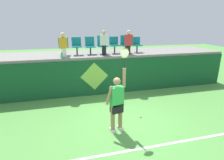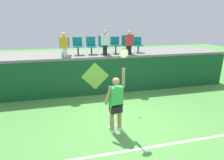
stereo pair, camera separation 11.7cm
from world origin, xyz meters
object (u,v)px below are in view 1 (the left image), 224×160
(tennis_player, at_px, (117,102))
(stadium_chair_6, at_px, (137,44))
(tennis_ball, at_px, (140,117))
(stadium_chair_4, at_px, (114,44))
(spectator_2, at_px, (63,44))
(water_bottle, at_px, (62,55))
(spectator_0, at_px, (129,42))
(spectator_1, at_px, (104,42))
(stadium_chair_3, at_px, (102,44))
(stadium_chair_0, at_px, (63,45))
(stadium_chair_1, at_px, (77,45))
(stadium_chair_5, at_px, (125,43))
(stadium_chair_2, at_px, (90,45))

(tennis_player, distance_m, stadium_chair_6, 4.71)
(tennis_ball, bearing_deg, tennis_player, -151.92)
(stadium_chair_4, relative_size, spectator_2, 0.76)
(water_bottle, distance_m, spectator_2, 0.54)
(stadium_chair_4, xyz_separation_m, spectator_0, (0.57, -0.47, 0.13))
(tennis_player, bearing_deg, spectator_1, 83.76)
(water_bottle, distance_m, stadium_chair_3, 2.10)
(water_bottle, distance_m, spectator_1, 2.01)
(tennis_ball, bearing_deg, stadium_chair_4, 90.64)
(stadium_chair_0, distance_m, stadium_chair_1, 0.60)
(stadium_chair_4, relative_size, spectator_0, 0.72)
(stadium_chair_4, xyz_separation_m, stadium_chair_6, (1.18, 0.00, -0.03))
(stadium_chair_5, bearing_deg, stadium_chair_4, -179.00)
(spectator_0, bearing_deg, stadium_chair_3, 157.94)
(spectator_0, bearing_deg, stadium_chair_1, 168.97)
(stadium_chair_2, bearing_deg, water_bottle, -149.49)
(stadium_chair_3, bearing_deg, spectator_1, -90.00)
(stadium_chair_3, relative_size, spectator_0, 0.77)
(stadium_chair_3, distance_m, stadium_chair_5, 1.18)
(stadium_chair_1, relative_size, stadium_chair_6, 1.05)
(stadium_chair_3, height_order, spectator_2, spectator_2)
(spectator_2, bearing_deg, stadium_chair_3, 14.75)
(stadium_chair_1, distance_m, spectator_0, 2.45)
(tennis_ball, relative_size, spectator_2, 0.06)
(stadium_chair_4, xyz_separation_m, spectator_2, (-2.43, -0.47, 0.09))
(water_bottle, bearing_deg, stadium_chair_0, 82.97)
(tennis_player, bearing_deg, spectator_2, 112.11)
(tennis_ball, height_order, stadium_chair_4, stadium_chair_4)
(water_bottle, distance_m, stadium_chair_5, 3.21)
(stadium_chair_0, bearing_deg, stadium_chair_5, 0.18)
(stadium_chair_2, bearing_deg, stadium_chair_6, -0.13)
(tennis_ball, bearing_deg, stadium_chair_0, 125.63)
(stadium_chair_5, distance_m, spectator_1, 1.25)
(water_bottle, distance_m, spectator_0, 3.15)
(stadium_chair_2, xyz_separation_m, stadium_chair_4, (1.20, -0.01, 0.01))
(stadium_chair_1, relative_size, stadium_chair_3, 0.94)
(tennis_player, distance_m, spectator_0, 4.10)
(tennis_player, height_order, tennis_ball, tennis_player)
(spectator_1, bearing_deg, tennis_ball, -78.10)
(stadium_chair_3, height_order, spectator_1, spectator_1)
(stadium_chair_2, relative_size, spectator_1, 0.73)
(stadium_chair_5, height_order, spectator_1, spectator_1)
(stadium_chair_3, xyz_separation_m, spectator_0, (1.18, -0.48, 0.12))
(tennis_ball, distance_m, stadium_chair_4, 4.07)
(spectator_1, relative_size, spectator_2, 1.07)
(stadium_chair_4, bearing_deg, spectator_0, -39.12)
(stadium_chair_4, bearing_deg, stadium_chair_1, 179.95)
(stadium_chair_0, bearing_deg, tennis_ball, -54.37)
(stadium_chair_4, relative_size, stadium_chair_5, 0.93)
(tennis_player, height_order, spectator_0, spectator_0)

